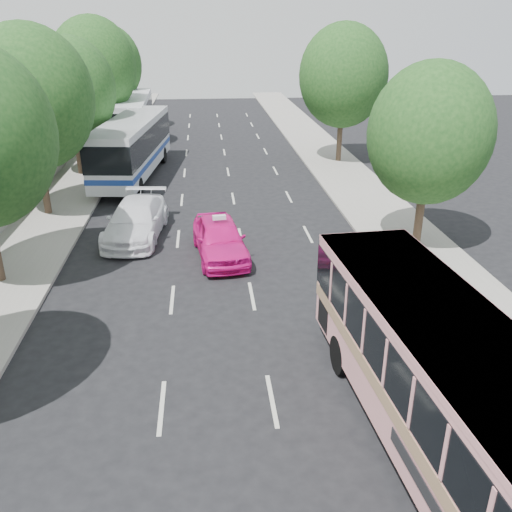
{
  "coord_description": "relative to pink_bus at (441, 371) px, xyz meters",
  "views": [
    {
      "loc": [
        -0.54,
        -13.56,
        9.23
      ],
      "look_at": [
        1.15,
        3.97,
        1.6
      ],
      "focal_mm": 38.0,
      "sensor_mm": 36.0,
      "label": 1
    }
  ],
  "objects": [
    {
      "name": "tree_left_c",
      "position": [
        -13.12,
        17.94,
        4.0
      ],
      "size": [
        6.0,
        6.0,
        9.35
      ],
      "color": "#38281E",
      "rests_on": "ground"
    },
    {
      "name": "tree_left_d",
      "position": [
        -13.02,
        25.94,
        3.51
      ],
      "size": [
        5.52,
        5.52,
        8.6
      ],
      "color": "#38281E",
      "rests_on": "ground"
    },
    {
      "name": "tree_right_near",
      "position": [
        4.28,
        11.94,
        3.08
      ],
      "size": [
        5.1,
        5.1,
        7.95
      ],
      "color": "#38281E",
      "rests_on": "ground"
    },
    {
      "name": "tour_coach_front",
      "position": [
        -9.53,
        25.21,
        0.08
      ],
      "size": [
        3.98,
        12.48,
        3.67
      ],
      "rotation": [
        0.0,
        0.0,
        -0.11
      ],
      "color": "silver",
      "rests_on": "ground"
    },
    {
      "name": "tree_right_far",
      "position": [
        4.58,
        27.94,
        4.0
      ],
      "size": [
        6.0,
        6.0,
        9.35
      ],
      "color": "#38281E",
      "rests_on": "ground"
    },
    {
      "name": "tree_left_e",
      "position": [
        -12.92,
        33.94,
        4.31
      ],
      "size": [
        6.3,
        6.3,
        9.82
      ],
      "color": "#38281E",
      "rests_on": "ground"
    },
    {
      "name": "pink_taxi",
      "position": [
        -4.52,
        11.74,
        -1.28
      ],
      "size": [
        2.56,
        5.14,
        1.68
      ],
      "primitive_type": "imported",
      "rotation": [
        0.0,
        0.0,
        0.12
      ],
      "color": "#EC148B",
      "rests_on": "ground"
    },
    {
      "name": "tree_left_f",
      "position": [
        -13.12,
        41.94,
        3.88
      ],
      "size": [
        5.88,
        5.88,
        9.16
      ],
      "color": "#38281E",
      "rests_on": "ground"
    },
    {
      "name": "sidewalk_right",
      "position": [
        4.0,
        24.0,
        -2.07
      ],
      "size": [
        4.0,
        90.0,
        0.12
      ],
      "primitive_type": "cube",
      "color": "#9E998E",
      "rests_on": "ground"
    },
    {
      "name": "ground",
      "position": [
        -4.5,
        4.0,
        -2.13
      ],
      "size": [
        120.0,
        120.0,
        0.0
      ],
      "primitive_type": "plane",
      "color": "black",
      "rests_on": "ground"
    },
    {
      "name": "white_pickup",
      "position": [
        -8.29,
        14.43,
        -1.29
      ],
      "size": [
        2.93,
        6.0,
        1.68
      ],
      "primitive_type": "imported",
      "rotation": [
        0.0,
        0.0,
        -0.1
      ],
      "color": "white",
      "rests_on": "ground"
    },
    {
      "name": "sidewalk_left",
      "position": [
        -13.0,
        24.0,
        -2.05
      ],
      "size": [
        4.0,
        90.0,
        0.15
      ],
      "primitive_type": "cube",
      "color": "#9E998E",
      "rests_on": "ground"
    },
    {
      "name": "low_wall",
      "position": [
        -14.8,
        24.0,
        -1.23
      ],
      "size": [
        0.3,
        90.0,
        1.5
      ],
      "primitive_type": "cube",
      "color": "#9E998E",
      "rests_on": "sidewalk_left"
    },
    {
      "name": "tour_coach_rear",
      "position": [
        -10.8,
        36.29,
        0.1
      ],
      "size": [
        3.04,
        12.44,
        3.7
      ],
      "rotation": [
        0.0,
        0.0,
        0.03
      ],
      "color": "silver",
      "rests_on": "ground"
    },
    {
      "name": "pink_bus",
      "position": [
        0.0,
        0.0,
        0.0
      ],
      "size": [
        3.45,
        10.87,
        3.42
      ],
      "rotation": [
        0.0,
        0.0,
        0.07
      ],
      "color": "pink",
      "rests_on": "ground"
    },
    {
      "name": "taxi_roof_sign",
      "position": [
        -4.52,
        11.74,
        -0.35
      ],
      "size": [
        0.57,
        0.24,
        0.18
      ],
      "primitive_type": "cube",
      "rotation": [
        0.0,
        0.0,
        0.12
      ],
      "color": "silver",
      "rests_on": "pink_taxi"
    }
  ]
}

